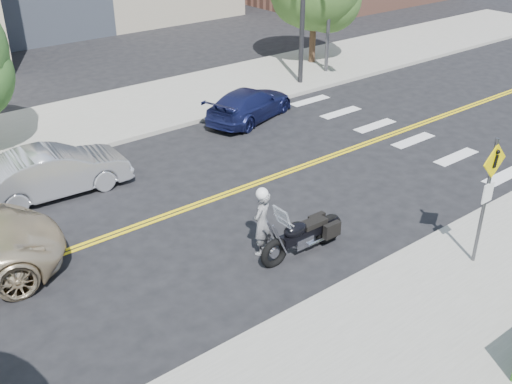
{
  "coord_description": "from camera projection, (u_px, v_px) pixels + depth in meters",
  "views": [
    {
      "loc": [
        -6.69,
        -12.1,
        7.91
      ],
      "look_at": [
        1.15,
        -2.19,
        1.2
      ],
      "focal_mm": 42.0,
      "sensor_mm": 36.0,
      "label": 1
    }
  ],
  "objects": [
    {
      "name": "ground_plane",
      "position": [
        170.0,
        214.0,
        15.76
      ],
      "size": [
        120.0,
        120.0,
        0.0
      ],
      "primitive_type": "plane",
      "color": "black",
      "rests_on": "ground"
    },
    {
      "name": "parked_car_silver",
      "position": [
        54.0,
        172.0,
        16.49
      ],
      "size": [
        4.18,
        1.68,
        1.35
      ],
      "primitive_type": "imported",
      "rotation": [
        0.0,
        0.0,
        1.51
      ],
      "color": "#B2B3BA",
      "rests_on": "ground"
    },
    {
      "name": "sidewalk_near",
      "position": [
        392.0,
        378.0,
        10.53
      ],
      "size": [
        60.0,
        5.0,
        0.15
      ],
      "primitive_type": "cube",
      "color": "#9E9B91",
      "rests_on": "ground_plane"
    },
    {
      "name": "parked_car_blue",
      "position": [
        250.0,
        104.0,
        21.64
      ],
      "size": [
        4.25,
        2.74,
        1.14
      ],
      "primitive_type": "imported",
      "rotation": [
        0.0,
        0.0,
        1.88
      ],
      "color": "navy",
      "rests_on": "ground"
    },
    {
      "name": "pedestrian_sign",
      "position": [
        488.0,
        190.0,
        12.76
      ],
      "size": [
        0.78,
        0.08,
        3.0
      ],
      "color": "#4C4C51",
      "rests_on": "sidewalk_near"
    },
    {
      "name": "sidewalk_far",
      "position": [
        59.0,
        128.0,
        20.92
      ],
      "size": [
        60.0,
        5.0,
        0.15
      ],
      "primitive_type": "cube",
      "color": "#9E9B91",
      "rests_on": "ground_plane"
    },
    {
      "name": "motorcyclist",
      "position": [
        262.0,
        221.0,
        13.77
      ],
      "size": [
        0.7,
        0.59,
        1.72
      ],
      "rotation": [
        0.0,
        0.0,
        3.57
      ],
      "color": "silver",
      "rests_on": "ground"
    },
    {
      "name": "motorcycle",
      "position": [
        304.0,
        226.0,
        13.84
      ],
      "size": [
        2.37,
        0.74,
        1.44
      ],
      "primitive_type": null,
      "rotation": [
        0.0,
        0.0,
        -0.01
      ],
      "color": "black",
      "rests_on": "ground"
    }
  ]
}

